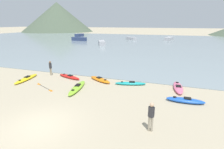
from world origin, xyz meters
name	(u,v)px	position (x,y,z in m)	size (l,w,h in m)	color
ground_plane	(39,126)	(0.00, 0.00, 0.00)	(400.00, 400.00, 0.00)	tan
bay_water	(148,43)	(0.00, 44.36, 0.03)	(160.00, 70.00, 0.06)	gray
far_hill_left	(58,17)	(-64.36, 92.61, 8.96)	(44.27, 44.27, 17.93)	#4C5B47
kayak_on_sand_0	(178,87)	(7.47, 8.59, 0.16)	(1.01, 3.16, 0.37)	#E5668C
kayak_on_sand_1	(69,77)	(-3.25, 8.28, 0.15)	(3.06, 1.47, 0.34)	red
kayak_on_sand_2	(77,88)	(-0.83, 5.68, 0.16)	(1.30, 3.66, 0.37)	#8CCC2D
kayak_on_sand_3	(185,100)	(7.91, 5.92, 0.17)	(2.69, 0.77, 0.38)	blue
kayak_on_sand_4	(130,83)	(3.28, 8.32, 0.14)	(2.93, 1.33, 0.32)	teal
kayak_on_sand_5	(26,79)	(-7.02, 6.29, 0.14)	(1.13, 3.45, 0.33)	yellow
kayak_on_sand_6	(100,79)	(0.17, 8.43, 0.16)	(2.84, 1.98, 0.36)	orange
person_near_foreground	(151,115)	(5.95, 1.57, 0.95)	(0.34, 0.27, 1.66)	gray
person_near_waterline	(50,67)	(-5.69, 8.48, 0.92)	(0.32, 0.22, 1.60)	gray
moored_boat_0	(169,39)	(5.43, 54.12, 0.57)	(2.94, 6.10, 1.02)	#B2B2B7
moored_boat_1	(79,35)	(-30.07, 58.46, 0.63)	(1.91, 4.69, 1.14)	navy
moored_boat_2	(102,43)	(-10.42, 34.79, 0.62)	(3.37, 4.70, 1.12)	#B2B2B7
moored_boat_3	(79,39)	(-21.62, 43.15, 0.61)	(5.32, 2.09, 1.09)	navy
moored_boat_4	(131,38)	(-6.66, 51.88, 0.49)	(3.92, 3.35, 0.86)	#B2B2B7
loose_paddle	(44,87)	(-3.86, 5.13, 0.01)	(2.59, 1.35, 0.03)	black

